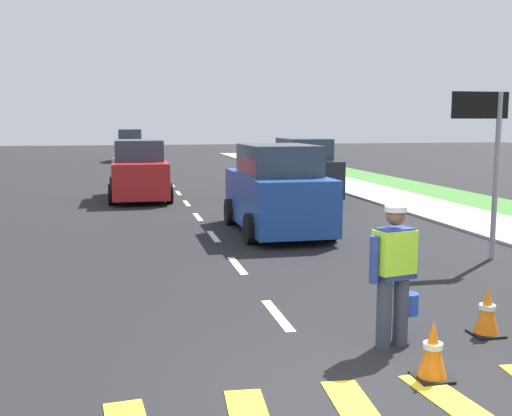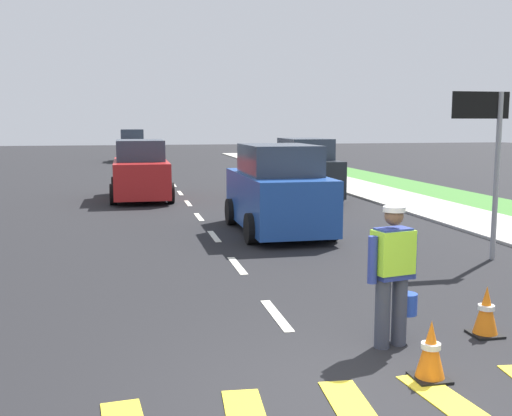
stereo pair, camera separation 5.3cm
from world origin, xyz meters
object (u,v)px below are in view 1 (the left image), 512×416
car_oncoming_second (139,172)px  car_parked_far (303,171)px  road_worker (395,269)px  car_oncoming_third (130,146)px  car_outgoing_ahead (277,192)px  lane_direction_sign (486,134)px  traffic_cone_far (433,350)px  traffic_cone_near (487,311)px

car_oncoming_second → car_parked_far: car_parked_far is taller
car_oncoming_second → car_parked_far: size_ratio=1.04×
road_worker → car_oncoming_third: 36.44m
car_parked_far → car_outgoing_ahead: bearing=-111.9°
car_parked_far → car_oncoming_second: bearing=169.7°
road_worker → car_oncoming_second: car_oncoming_second is taller
road_worker → car_oncoming_second: 15.13m
lane_direction_sign → traffic_cone_far: bearing=-126.8°
road_worker → car_oncoming_third: car_oncoming_third is taller
lane_direction_sign → car_oncoming_third: size_ratio=0.81×
lane_direction_sign → car_outgoing_ahead: 5.06m
road_worker → car_parked_far: size_ratio=0.40×
car_outgoing_ahead → car_oncoming_second: bearing=112.7°
car_oncoming_second → car_outgoing_ahead: car_outgoing_ahead is taller
traffic_cone_far → car_outgoing_ahead: 8.66m
lane_direction_sign → road_worker: bearing=-132.9°
car_outgoing_ahead → lane_direction_sign: bearing=-50.1°
traffic_cone_far → car_outgoing_ahead: size_ratio=0.15×
car_oncoming_third → car_parked_far: car_oncoming_third is taller
car_parked_far → traffic_cone_far: bearing=-101.6°
car_oncoming_third → car_parked_far: (5.60, -22.44, -0.04)m
car_parked_far → road_worker: bearing=-102.3°
traffic_cone_near → traffic_cone_far: bearing=-140.9°
road_worker → traffic_cone_far: road_worker is taller
car_parked_far → traffic_cone_near: bearing=-97.2°
car_outgoing_ahead → road_worker: bearing=-93.9°
road_worker → car_oncoming_second: size_ratio=0.39×
car_oncoming_second → car_outgoing_ahead: size_ratio=1.03×
traffic_cone_far → car_parked_far: (3.07, 14.89, 0.66)m
traffic_cone_near → car_oncoming_second: size_ratio=0.15×
road_worker → car_outgoing_ahead: bearing=86.1°
traffic_cone_near → traffic_cone_far: (-1.31, -1.07, 0.00)m
road_worker → traffic_cone_near: size_ratio=2.66×
road_worker → car_oncoming_second: (-2.53, 14.92, 0.02)m
road_worker → traffic_cone_near: road_worker is taller
traffic_cone_near → car_outgoing_ahead: car_outgoing_ahead is taller
lane_direction_sign → car_parked_far: (-0.59, 10.00, -1.44)m
lane_direction_sign → traffic_cone_near: 4.95m
car_oncoming_second → traffic_cone_far: bearing=-81.0°
traffic_cone_near → car_oncoming_second: 15.34m
traffic_cone_far → car_outgoing_ahead: (0.54, 8.61, 0.67)m
car_oncoming_second → car_outgoing_ahead: (3.05, -7.29, 0.03)m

